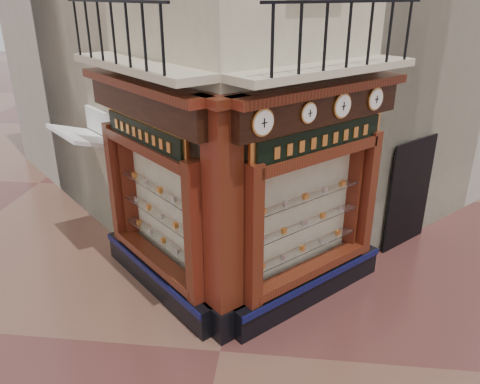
# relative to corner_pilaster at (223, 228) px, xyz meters

# --- Properties ---
(ground) EXTENTS (80.00, 80.00, 0.00)m
(ground) POSITION_rel_corner_pilaster_xyz_m (0.00, -0.50, -1.95)
(ground) COLOR #512925
(ground) RESTS_ON ground
(shopfront_left) EXTENTS (2.86, 2.86, 3.98)m
(shopfront_left) POSITION_rel_corner_pilaster_xyz_m (-1.41, 1.07, 0.03)
(shopfront_left) COLOR black
(shopfront_left) RESTS_ON ground
(shopfront_right) EXTENTS (2.86, 2.86, 3.98)m
(shopfront_right) POSITION_rel_corner_pilaster_xyz_m (1.41, 1.07, 0.03)
(shopfront_right) COLOR black
(shopfront_right) RESTS_ON ground
(corner_pilaster) EXTENTS (0.85, 0.85, 3.98)m
(corner_pilaster) POSITION_rel_corner_pilaster_xyz_m (0.00, 0.00, 0.00)
(corner_pilaster) COLOR black
(corner_pilaster) RESTS_ON ground
(balcony) EXTENTS (5.94, 2.97, 1.03)m
(balcony) POSITION_rel_corner_pilaster_xyz_m (0.00, 0.99, 2.27)
(balcony) COLOR beige
(balcony) RESTS_ON ground
(clock_a) EXTENTS (0.32, 0.32, 0.40)m
(clock_a) POSITION_rel_corner_pilaster_xyz_m (0.58, -0.03, 1.67)
(clock_a) COLOR #C48B41
(clock_a) RESTS_ON ground
(clock_b) EXTENTS (0.26, 0.26, 0.32)m
(clock_b) POSITION_rel_corner_pilaster_xyz_m (1.21, 0.61, 1.67)
(clock_b) COLOR #C48B41
(clock_b) RESTS_ON ground
(clock_c) EXTENTS (0.32, 0.32, 0.40)m
(clock_c) POSITION_rel_corner_pilaster_xyz_m (1.75, 1.15, 1.67)
(clock_c) COLOR #C48B41
(clock_c) RESTS_ON ground
(clock_d) EXTENTS (0.31, 0.31, 0.39)m
(clock_d) POSITION_rel_corner_pilaster_xyz_m (2.35, 1.74, 1.67)
(clock_d) COLOR #C48B41
(clock_d) RESTS_ON ground
(awning) EXTENTS (1.83, 1.83, 0.36)m
(awning) POSITION_rel_corner_pilaster_xyz_m (-3.27, 2.56, -1.95)
(awning) COLOR white
(awning) RESTS_ON ground
(signboard_left) EXTENTS (1.91, 1.91, 0.51)m
(signboard_left) POSITION_rel_corner_pilaster_xyz_m (-1.46, 1.01, 1.15)
(signboard_left) COLOR #ED9845
(signboard_left) RESTS_ON ground
(signboard_right) EXTENTS (2.15, 2.15, 0.58)m
(signboard_right) POSITION_rel_corner_pilaster_xyz_m (1.46, 1.01, 1.15)
(signboard_right) COLOR #ED9845
(signboard_right) RESTS_ON ground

